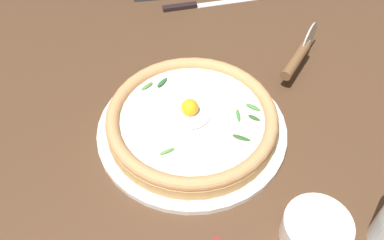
{
  "coord_description": "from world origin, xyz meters",
  "views": [
    {
      "loc": [
        -0.45,
        0.19,
        0.6
      ],
      "look_at": [
        0.02,
        0.02,
        0.03
      ],
      "focal_mm": 39.48,
      "sensor_mm": 36.0,
      "label": 1
    }
  ],
  "objects_px": {
    "pizza": "(192,119)",
    "table_knife": "(196,5)",
    "pizza_cutter": "(299,55)",
    "side_bowl": "(316,230)"
  },
  "relations": [
    {
      "from": "pizza",
      "to": "table_knife",
      "type": "distance_m",
      "value": 0.4
    },
    {
      "from": "pizza",
      "to": "pizza_cutter",
      "type": "relative_size",
      "value": 2.22
    },
    {
      "from": "pizza",
      "to": "table_knife",
      "type": "relative_size",
      "value": 1.27
    },
    {
      "from": "pizza_cutter",
      "to": "table_knife",
      "type": "relative_size",
      "value": 0.57
    },
    {
      "from": "side_bowl",
      "to": "pizza_cutter",
      "type": "relative_size",
      "value": 0.74
    },
    {
      "from": "pizza",
      "to": "side_bowl",
      "type": "height_order",
      "value": "pizza"
    },
    {
      "from": "pizza",
      "to": "side_bowl",
      "type": "relative_size",
      "value": 3.0
    },
    {
      "from": "side_bowl",
      "to": "pizza_cutter",
      "type": "xyz_separation_m",
      "value": [
        0.35,
        -0.16,
        0.02
      ]
    },
    {
      "from": "side_bowl",
      "to": "pizza_cutter",
      "type": "height_order",
      "value": "pizza_cutter"
    },
    {
      "from": "pizza",
      "to": "side_bowl",
      "type": "distance_m",
      "value": 0.28
    }
  ]
}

